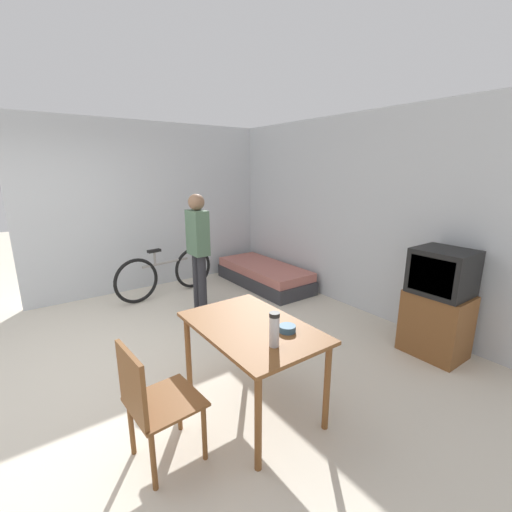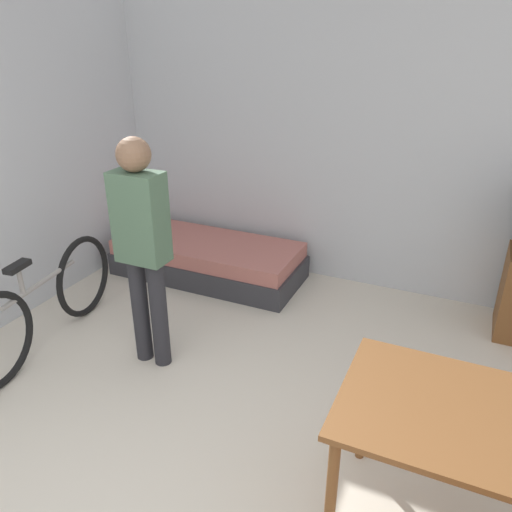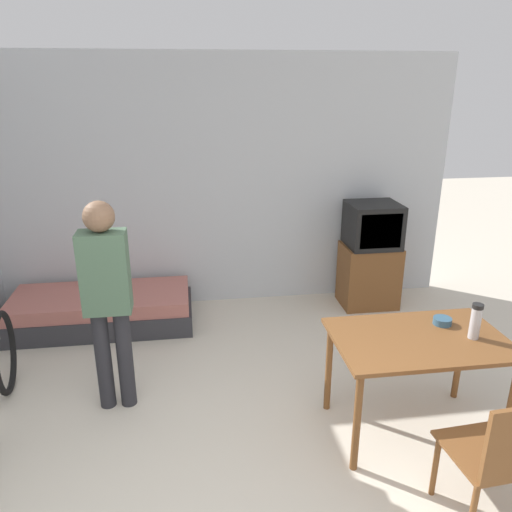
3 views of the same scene
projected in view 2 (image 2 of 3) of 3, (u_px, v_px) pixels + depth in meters
wall_back at (342, 139)px, 4.41m from camera, size 5.42×0.06×2.70m
daybed at (208, 259)px, 4.91m from camera, size 1.83×0.78×0.36m
dining_table at (477, 434)px, 2.13m from camera, size 1.18×0.77×0.76m
bicycle at (44, 304)px, 3.75m from camera, size 0.28×1.68×0.77m
person_standing at (142, 241)px, 3.32m from camera, size 0.34×0.22×1.65m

